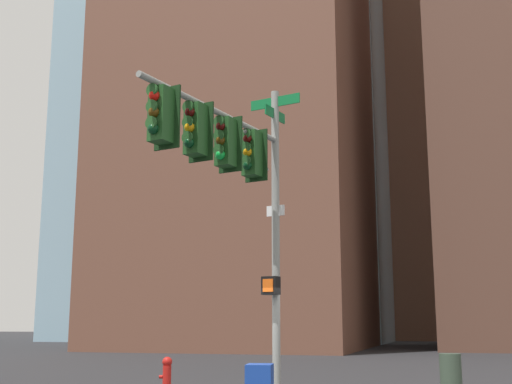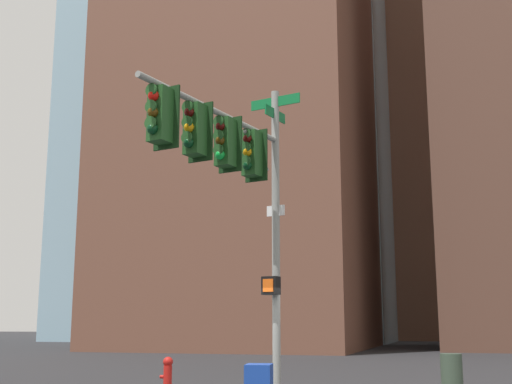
{
  "view_description": "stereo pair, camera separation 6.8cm",
  "coord_description": "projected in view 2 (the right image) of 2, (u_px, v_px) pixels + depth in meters",
  "views": [
    {
      "loc": [
        -4.25,
        14.63,
        1.75
      ],
      "look_at": [
        -0.15,
        0.87,
        4.55
      ],
      "focal_mm": 47.19,
      "sensor_mm": 36.0,
      "label": 1
    },
    {
      "loc": [
        -4.32,
        14.61,
        1.75
      ],
      "look_at": [
        -0.15,
        0.87,
        4.55
      ],
      "focal_mm": 47.19,
      "sensor_mm": 36.0,
      "label": 2
    }
  ],
  "objects": [
    {
      "name": "signal_pole_assembly",
      "position": [
        231.0,
        166.0,
        13.83
      ],
      "size": [
        1.84,
        5.28,
        7.11
      ],
      "rotation": [
        0.0,
        0.0,
        1.34
      ],
      "color": "gray",
      "rests_on": "ground_plane"
    },
    {
      "name": "fire_hydrant",
      "position": [
        168.0,
        372.0,
        17.54
      ],
      "size": [
        0.34,
        0.26,
        0.87
      ],
      "color": "red",
      "rests_on": "ground_plane"
    },
    {
      "name": "building_glass_tower",
      "position": [
        254.0,
        21.0,
        80.25
      ],
      "size": [
        31.82,
        33.42,
        74.33
      ],
      "primitive_type": "cube",
      "color": "#8CB2C6",
      "rests_on": "ground_plane"
    },
    {
      "name": "litter_bin",
      "position": [
        452.0,
        372.0,
        17.52
      ],
      "size": [
        0.56,
        0.56,
        0.95
      ],
      "primitive_type": "cylinder",
      "color": "#384738",
      "rests_on": "ground_plane"
    },
    {
      "name": "building_brick_farside",
      "position": [
        431.0,
        164.0,
        76.06
      ],
      "size": [
        17.41,
        19.22,
        38.76
      ],
      "primitive_type": "cube",
      "color": "brown",
      "rests_on": "ground_plane"
    },
    {
      "name": "building_brick_midblock",
      "position": [
        248.0,
        80.0,
        50.55
      ],
      "size": [
        16.79,
        18.08,
        39.33
      ],
      "primitive_type": "cube",
      "color": "brown",
      "rests_on": "ground_plane"
    }
  ]
}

